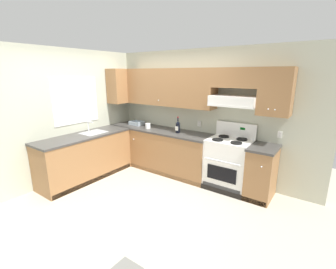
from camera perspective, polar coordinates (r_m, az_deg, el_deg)
ground_plane at (r=4.33m, az=-8.79°, el=-14.29°), size 7.04×7.04×0.00m
wall_back at (r=4.83m, az=6.79°, el=7.35°), size 4.68×0.57×2.55m
wall_left at (r=5.23m, az=-20.26°, el=5.61°), size 0.47×4.00×2.55m
counter_back_run at (r=5.03m, az=0.85°, el=-4.29°), size 3.60×0.65×0.91m
counter_left_run at (r=5.03m, az=-19.25°, el=-5.03°), size 0.63×1.91×1.13m
stove at (r=4.48m, az=14.39°, el=-6.83°), size 0.76×0.62×1.20m
wine_bottle at (r=4.75m, az=2.39°, el=1.91°), size 0.08×0.08×0.33m
bowl at (r=5.58m, az=-7.58°, el=2.68°), size 0.31×0.24×0.08m
paper_towel_roll at (r=5.17m, az=-4.90°, el=2.12°), size 0.11×0.11×0.11m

